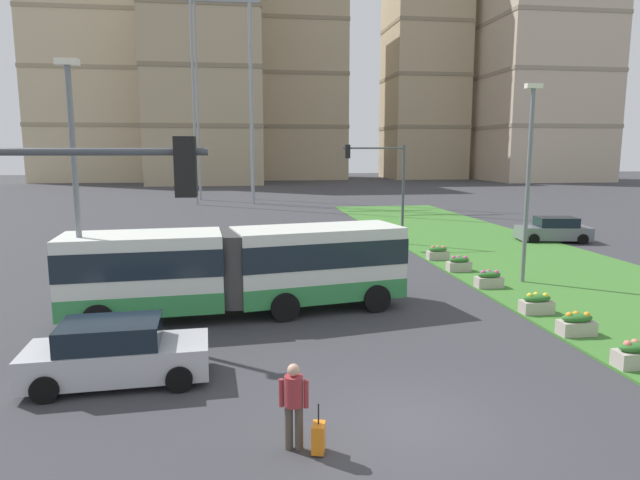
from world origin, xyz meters
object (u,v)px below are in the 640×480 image
pedestrian_crossing (294,401)px  apartment_tower_eastcentre (425,55)px  car_silver_hatch (117,353)px  streetlight_median (528,176)px  rolling_suitcase (318,438)px  apartment_tower_west (90,74)px  apartment_tower_centre (292,79)px  flower_planter_2 (537,303)px  flower_planter_3 (489,279)px  traffic_light_near_left (23,278)px  car_grey_wagon (554,230)px  flower_planter_4 (459,264)px  flower_planter_1 (577,324)px  streetlight_left (76,184)px  flower_planter_5 (438,253)px  apartment_tower_westcentre (204,75)px  apartment_tower_east (545,51)px  traffic_light_far_right (384,177)px  car_white_van (189,248)px  articulated_bus (240,268)px  flower_planter_0 (636,354)px

pedestrian_crossing → apartment_tower_eastcentre: 112.56m
car_silver_hatch → pedestrian_crossing: bearing=-43.3°
streetlight_median → apartment_tower_eastcentre: 97.08m
rolling_suitcase → apartment_tower_west: size_ratio=0.02×
apartment_tower_centre → flower_planter_2: bearing=-90.6°
flower_planter_3 → traffic_light_near_left: size_ratio=0.19×
car_grey_wagon → flower_planter_4: bearing=-140.7°
flower_planter_2 → rolling_suitcase: bearing=-138.6°
apartment_tower_west → flower_planter_1: bearing=-69.0°
streetlight_left → apartment_tower_eastcentre: 106.36m
flower_planter_4 → streetlight_median: 5.27m
flower_planter_5 → apartment_tower_westcentre: (-15.60, 73.79, 18.25)m
car_silver_hatch → flower_planter_4: bearing=39.0°
apartment_tower_east → streetlight_median: bearing=-119.8°
flower_planter_1 → apartment_tower_east: apartment_tower_east is taller
flower_planter_1 → apartment_tower_eastcentre: apartment_tower_eastcentre is taller
car_grey_wagon → traffic_light_near_left: (-22.57, -24.71, 3.32)m
flower_planter_1 → traffic_light_far_right: size_ratio=0.18×
car_grey_wagon → pedestrian_crossing: size_ratio=2.67×
car_white_van → articulated_bus: bearing=-74.9°
traffic_light_far_right → apartment_tower_eastcentre: (29.59, 80.81, 20.80)m
flower_planter_4 → flower_planter_5: size_ratio=1.00×
apartment_tower_west → apartment_tower_east: bearing=-6.6°
articulated_bus → apartment_tower_westcentre: 83.86m
car_silver_hatch → car_grey_wagon: bearing=39.1°
articulated_bus → flower_planter_1: (10.29, -4.07, -1.23)m
rolling_suitcase → flower_planter_1: rolling_suitcase is taller
car_grey_wagon → streetlight_median: 13.27m
flower_planter_3 → apartment_tower_westcentre: size_ratio=0.03×
flower_planter_2 → apartment_tower_centre: (1.06, 98.18, 19.51)m
car_white_van → streetlight_left: 11.50m
traffic_light_far_right → streetlight_left: bearing=-134.0°
articulated_bus → pedestrian_crossing: bearing=-84.2°
car_silver_hatch → flower_planter_3: size_ratio=4.08×
apartment_tower_west → car_silver_hatch: bearing=-76.5°
flower_planter_3 → pedestrian_crossing: bearing=-129.3°
flower_planter_5 → apartment_tower_westcentre: 77.60m
apartment_tower_westcentre → car_grey_wagon: bearing=-70.0°
articulated_bus → apartment_tower_centre: size_ratio=0.30×
flower_planter_5 → apartment_tower_eastcentre: bearing=72.0°
rolling_suitcase → flower_planter_5: rolling_suitcase is taller
flower_planter_0 → flower_planter_4: 12.00m
car_grey_wagon → apartment_tower_westcentre: (-25.04, 68.93, 17.92)m
pedestrian_crossing → traffic_light_near_left: traffic_light_near_left is taller
streetlight_median → apartment_tower_eastcentre: apartment_tower_eastcentre is taller
apartment_tower_east → flower_planter_5: bearing=-122.6°
apartment_tower_centre → apartment_tower_eastcentre: 27.48m
flower_planter_5 → streetlight_left: size_ratio=0.13×
traffic_light_far_right → apartment_tower_west: size_ratio=0.15×
articulated_bus → apartment_tower_west: 97.43m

